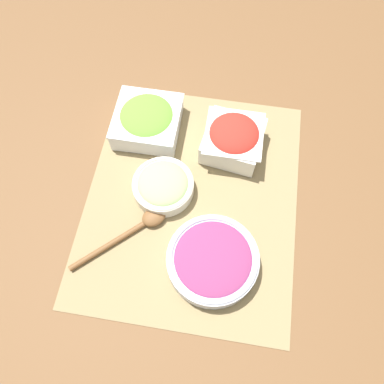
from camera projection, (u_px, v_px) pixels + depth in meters
name	position (u px, v px, depth m)	size (l,w,h in m)	color
ground_plane	(192.00, 198.00, 0.87)	(3.00, 3.00, 0.00)	brown
placemat	(192.00, 198.00, 0.86)	(0.58, 0.48, 0.00)	#937F56
cucumber_bowl	(163.00, 185.00, 0.85)	(0.14, 0.14, 0.05)	silver
onion_bowl	(213.00, 260.00, 0.77)	(0.19, 0.19, 0.05)	silver
tomato_bowl	(233.00, 138.00, 0.88)	(0.15, 0.15, 0.08)	white
lettuce_bowl	(147.00, 120.00, 0.91)	(0.16, 0.16, 0.07)	white
wooden_spoon	(140.00, 225.00, 0.82)	(0.18, 0.19, 0.02)	brown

